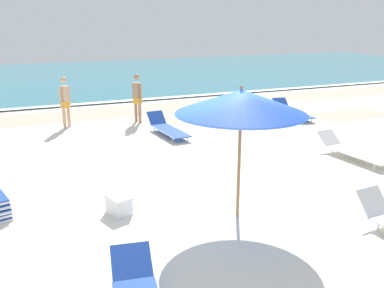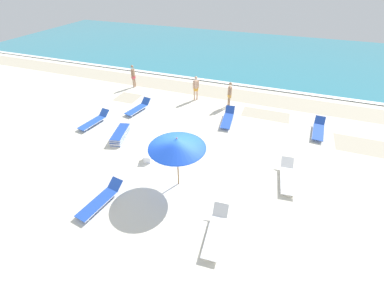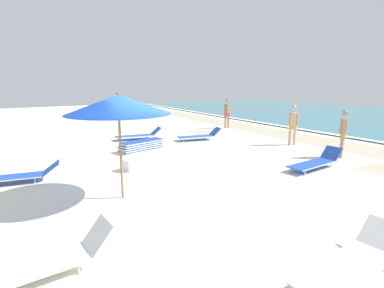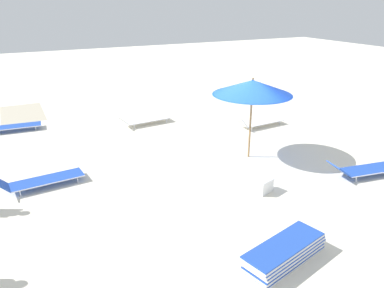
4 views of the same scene
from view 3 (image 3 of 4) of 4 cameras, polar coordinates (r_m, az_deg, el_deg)
ground_plane at (r=8.08m, az=-7.00°, el=-8.88°), size 60.00×60.00×0.16m
beach_umbrella at (r=7.06m, az=-13.86°, el=7.26°), size 2.40×2.40×2.54m
lounger_stack at (r=12.35m, az=-9.61°, el=-0.31°), size 1.06×2.00×0.41m
sun_lounger_under_umbrella at (r=9.66m, az=-30.44°, el=-5.21°), size 0.95×2.31×0.51m
sun_lounger_beside_umbrella at (r=14.40m, az=1.44°, el=1.61°), size 0.99×2.17×0.56m
sun_lounger_near_water_right at (r=5.09m, az=-27.32°, el=-19.64°), size 0.77×2.24×0.61m
sun_lounger_mid_beach_solo at (r=14.82m, az=-10.11°, el=1.71°), size 0.92×2.27×0.54m
sun_lounger_mid_beach_pair_a at (r=5.21m, az=28.38°, el=-19.07°), size 0.82×2.29×0.54m
sun_lounger_mid_beach_pair_b at (r=10.52m, az=22.51°, el=-3.14°), size 0.80×2.32×0.58m
beachgoer_wading_adult at (r=13.89m, az=18.68°, el=3.89°), size 0.38×0.32×1.76m
beachgoer_shoreline_child at (r=18.12m, az=6.70°, el=6.15°), size 0.27×0.45×1.76m
beachgoer_strolling_adult at (r=12.24m, az=26.86°, el=2.25°), size 0.30×0.40×1.76m
cooler_box at (r=9.69m, az=-11.40°, el=-3.85°), size 0.49×0.58×0.37m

